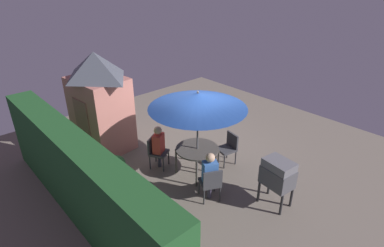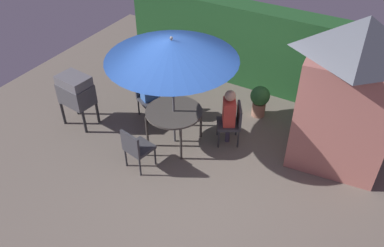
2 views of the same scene
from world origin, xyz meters
TOP-DOWN VIEW (x-y plane):
  - ground_plane at (0.00, 0.00)m, footprint 11.00×11.00m
  - hedge_backdrop at (0.00, 3.50)m, footprint 6.83×0.65m
  - garden_shed at (2.45, 1.65)m, footprint 1.86×1.52m
  - patio_table at (-0.54, 0.51)m, footprint 1.15×1.15m
  - patio_umbrella at (-0.54, 0.51)m, footprint 2.47×2.47m
  - bbq_grill at (-2.68, 0.02)m, footprint 0.75×0.58m
  - chair_near_shed at (0.49, 1.12)m, footprint 0.63×0.63m
  - chair_far_side at (-1.56, 1.04)m, footprint 0.62×0.62m
  - chair_toward_hedge at (-0.74, -0.52)m, footprint 0.54×0.54m
  - potted_plant_by_shed at (0.62, 2.27)m, footprint 0.44×0.44m
  - person_in_red at (0.41, 1.07)m, footprint 0.38×0.41m
  - person_in_blue at (-1.49, 1.00)m, footprint 0.37×0.41m

SIDE VIEW (x-z plane):
  - ground_plane at x=0.00m, z-range 0.00..0.00m
  - potted_plant_by_shed at x=0.62m, z-range 0.06..0.80m
  - chair_near_shed at x=0.49m, z-range 0.07..0.97m
  - chair_far_side at x=-1.56m, z-range 0.07..0.97m
  - chair_toward_hedge at x=-0.74m, z-range 0.07..0.97m
  - patio_table at x=-0.54m, z-range 0.33..1.11m
  - person_in_red at x=0.41m, z-range 0.15..1.41m
  - person_in_blue at x=-1.49m, z-range 0.15..1.41m
  - bbq_grill at x=-2.68m, z-range 0.25..1.45m
  - hedge_backdrop at x=0.00m, z-range 0.00..2.00m
  - garden_shed at x=2.45m, z-range 0.03..3.03m
  - patio_umbrella at x=-0.54m, z-range 0.95..3.35m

